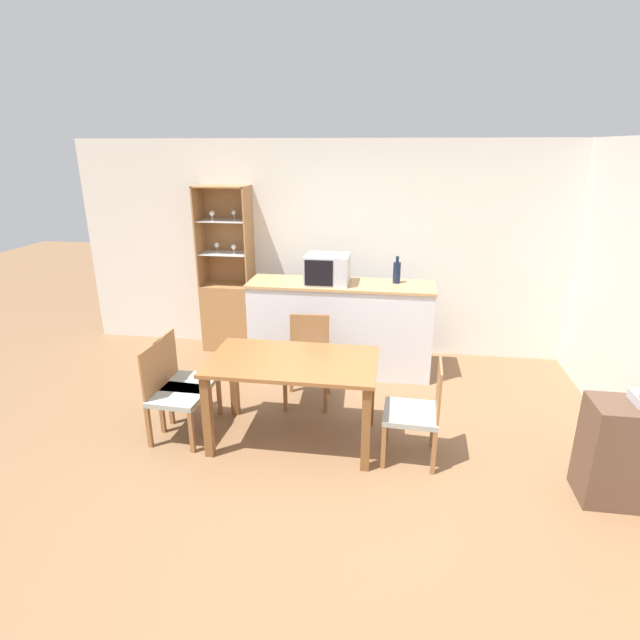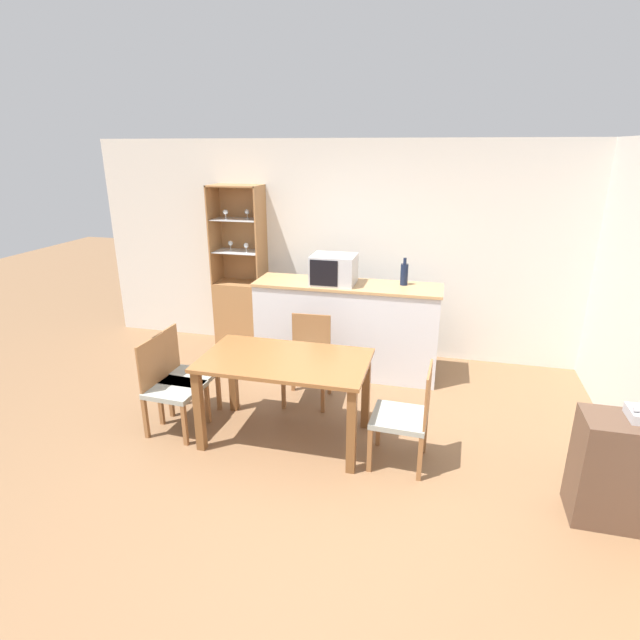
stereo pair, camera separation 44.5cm
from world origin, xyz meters
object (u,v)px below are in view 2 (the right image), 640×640
Objects in this scene: display_cabinet at (242,300)px; dining_chair_head_far at (308,360)px; wine_bottle at (404,274)px; dining_chair_side_left_far at (184,375)px; microwave at (334,269)px; dining_chair_side_right_near at (406,416)px; side_cabinet at (622,471)px; dining_table at (285,371)px; dining_chair_side_left_near at (170,387)px.

display_cabinet is 1.76m from dining_chair_head_far.
dining_chair_side_left_far is at bearing -141.73° from wine_bottle.
microwave reaches higher than dining_chair_head_far.
wine_bottle is at bearing 9.20° from dining_chair_side_right_near.
dining_chair_side_left_far is 1.21m from dining_chair_head_far.
dining_chair_head_far is at bearing -97.09° from microwave.
side_cabinet is (2.52, -1.17, -0.04)m from dining_chair_head_far.
microwave is (0.09, 0.73, 0.77)m from dining_chair_head_far.
microwave is (-0.95, 1.61, 0.77)m from dining_chair_side_right_near.
dining_chair_head_far is at bearing 121.74° from dining_chair_side_left_far.
dining_table is 1.07m from dining_chair_side_left_near.
dining_chair_side_left_far reaches higher than side_cabinet.
dining_chair_head_far is at bearing -134.25° from wine_bottle.
display_cabinet is 3.11m from dining_chair_side_right_near.
display_cabinet is 2.35× the size of dining_chair_side_left_near.
wine_bottle reaches higher than dining_table.
wine_bottle is (1.88, 1.73, 0.73)m from dining_chair_side_left_near.
display_cabinet reaches higher than dining_chair_side_right_near.
dining_chair_side_right_near is 1.36m from dining_chair_head_far.
side_cabinet is at bearing -9.59° from dining_table.
dining_chair_side_left_far is 2.51m from wine_bottle.
dining_chair_side_left_far is at bearing -84.29° from display_cabinet.
wine_bottle is (2.07, -0.39, 0.57)m from display_cabinet.
wine_bottle reaches higher than side_cabinet.
dining_chair_side_left_near is 1.11× the size of side_cabinet.
microwave is (0.09, 1.48, 0.56)m from dining_table.
microwave reaches higher than side_cabinet.
dining_chair_side_left_far is 1.93m from microwave.
dining_chair_side_left_far is 3.61m from side_cabinet.
display_cabinet is 6.84× the size of wine_bottle.
display_cabinet reaches higher than microwave.
side_cabinet is (1.68, -2.03, -0.77)m from wine_bottle.
display_cabinet reaches higher than dining_chair_side_left_near.
dining_chair_side_left_far is 1.83× the size of microwave.
wine_bottle is (0.75, 0.13, -0.04)m from microwave.
dining_chair_side_left_far is 1.00× the size of dining_chair_side_right_near.
wine_bottle is (0.84, 1.61, 0.52)m from dining_table.
dining_chair_head_far is at bearing 90.21° from dining_table.
dining_chair_side_right_near and dining_chair_head_far have the same top height.
display_cabinet is at bearing -171.85° from dining_chair_side_left_near.
dining_chair_head_far is (1.23, -1.25, -0.17)m from display_cabinet.
display_cabinet is at bearing -173.38° from dining_chair_side_left_far.
dining_chair_side_right_near is at bearing 136.99° from dining_chair_head_far.
display_cabinet reaches higher than dining_chair_head_far.
dining_table is at bearing 86.97° from dining_chair_head_far.
display_cabinet is 2.35× the size of dining_chair_side_right_near.
dining_chair_side_right_near is at bearing -6.85° from dining_table.
dining_chair_head_far is at bearing 155.11° from side_cabinet.
wine_bottle reaches higher than dining_chair_head_far.
microwave reaches higher than dining_chair_side_left_near.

